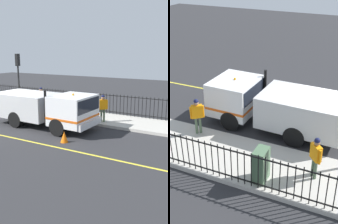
% 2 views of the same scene
% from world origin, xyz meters
% --- Properties ---
extents(ground_plane, '(59.68, 59.68, 0.00)m').
position_xyz_m(ground_plane, '(0.00, 0.00, 0.00)').
color(ground_plane, '#2B2B2D').
rests_on(ground_plane, ground).
extents(sidewalk_slab, '(2.93, 27.13, 0.17)m').
position_xyz_m(sidewalk_slab, '(3.31, 0.00, 0.09)').
color(sidewalk_slab, '#B7B2A8').
rests_on(sidewalk_slab, ground).
extents(lane_marking, '(0.12, 24.41, 0.01)m').
position_xyz_m(lane_marking, '(-2.31, 0.00, 0.00)').
color(lane_marking, yellow).
rests_on(lane_marking, ground).
extents(work_truck, '(2.60, 6.61, 2.42)m').
position_xyz_m(work_truck, '(0.26, -2.46, 1.25)').
color(work_truck, white).
rests_on(work_truck, ground).
extents(worker_standing, '(0.47, 0.51, 1.70)m').
position_xyz_m(worker_standing, '(2.38, -5.07, 1.21)').
color(worker_standing, orange).
rests_on(worker_standing, sidewalk_slab).
extents(pedestrian_distant, '(0.49, 0.49, 1.70)m').
position_xyz_m(pedestrian_distant, '(3.27, 0.46, 1.21)').
color(pedestrian_distant, orange).
rests_on(pedestrian_distant, sidewalk_slab).
extents(iron_fence, '(0.04, 23.09, 1.42)m').
position_xyz_m(iron_fence, '(4.63, 0.00, 0.89)').
color(iron_fence, black).
rests_on(iron_fence, sidewalk_slab).
extents(utility_cabinet, '(0.69, 0.45, 1.30)m').
position_xyz_m(utility_cabinet, '(4.17, -1.26, 0.82)').
color(utility_cabinet, '#4C6B4C').
rests_on(utility_cabinet, sidewalk_slab).
extents(traffic_cone, '(0.39, 0.39, 0.55)m').
position_xyz_m(traffic_cone, '(-1.53, -4.82, 0.28)').
color(traffic_cone, orange).
rests_on(traffic_cone, ground).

